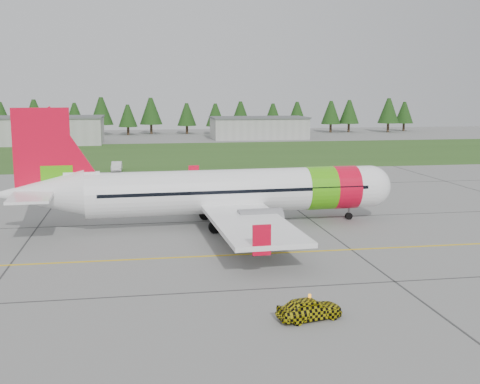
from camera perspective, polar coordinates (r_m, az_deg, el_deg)
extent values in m
plane|color=gray|center=(37.16, 0.05, -9.30)|extent=(320.00, 320.00, 0.00)
cylinder|color=white|center=(54.22, -0.53, 0.10)|extent=(26.33, 5.06, 3.93)
sphere|color=white|center=(58.26, 12.18, 0.54)|extent=(3.93, 3.93, 3.93)
cone|color=white|center=(53.40, -18.28, -0.15)|extent=(7.21, 4.23, 3.93)
cube|color=black|center=(58.33, 12.47, 0.89)|extent=(1.72, 2.69, 0.56)
cylinder|color=#4BB80D|center=(56.38, 7.51, 0.38)|extent=(2.79, 4.12, 4.01)
cylinder|color=red|center=(57.23, 9.79, 0.46)|extent=(2.39, 4.10, 4.01)
cube|color=white|center=(54.32, -1.05, -1.07)|extent=(6.93, 32.44, 0.36)
cube|color=red|center=(69.67, -4.41, 1.71)|extent=(1.22, 0.23, 2.01)
cube|color=red|center=(38.71, 2.07, -4.57)|extent=(1.22, 0.23, 2.01)
cylinder|color=gray|center=(60.05, -0.66, -0.59)|extent=(3.71, 2.27, 2.11)
cylinder|color=gray|center=(49.45, 1.91, -2.79)|extent=(3.71, 2.27, 2.11)
cube|color=red|center=(52.95, -18.25, 3.46)|extent=(4.64, 0.56, 7.65)
cube|color=#4BB80D|center=(53.10, -16.94, 1.13)|extent=(2.63, 0.54, 2.42)
cube|color=white|center=(53.42, -18.83, 0.10)|extent=(3.72, 11.71, 0.22)
cylinder|color=slate|center=(57.88, 10.28, -1.89)|extent=(0.18, 0.18, 1.41)
cylinder|color=black|center=(57.95, 10.27, -2.24)|extent=(0.70, 0.31, 0.68)
cylinder|color=slate|center=(57.06, -2.59, -1.65)|extent=(0.22, 0.22, 1.91)
cylinder|color=black|center=(57.08, -2.98, -2.09)|extent=(1.07, 0.50, 1.05)
cylinder|color=slate|center=(51.63, -1.54, -2.83)|extent=(0.22, 0.22, 1.91)
cylinder|color=black|center=(51.65, -1.98, -3.32)|extent=(1.07, 0.50, 1.05)
imported|color=#D4C70B|center=(32.33, 6.64, -8.97)|extent=(1.48, 1.65, 3.54)
imported|color=silver|center=(93.51, -11.64, 3.29)|extent=(1.55, 1.47, 4.36)
cube|color=#30561E|center=(117.43, -6.74, 3.58)|extent=(320.00, 50.00, 0.03)
cube|color=gold|center=(44.71, -1.69, -6.03)|extent=(120.00, 0.25, 0.02)
cube|color=#A8A8A3|center=(146.93, -19.17, 5.47)|extent=(32.00, 14.00, 6.00)
cube|color=#A8A8A3|center=(156.06, 1.79, 6.04)|extent=(24.00, 12.00, 5.20)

